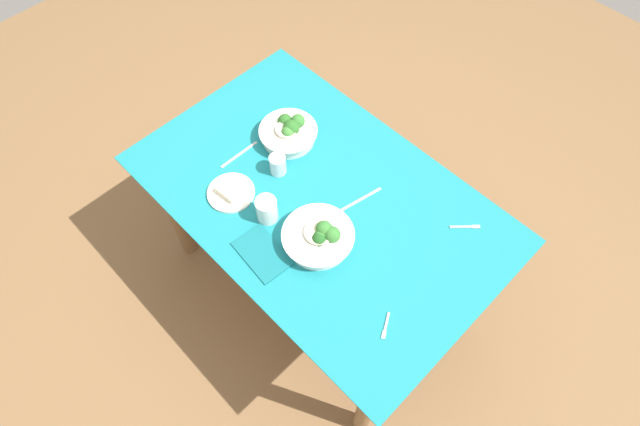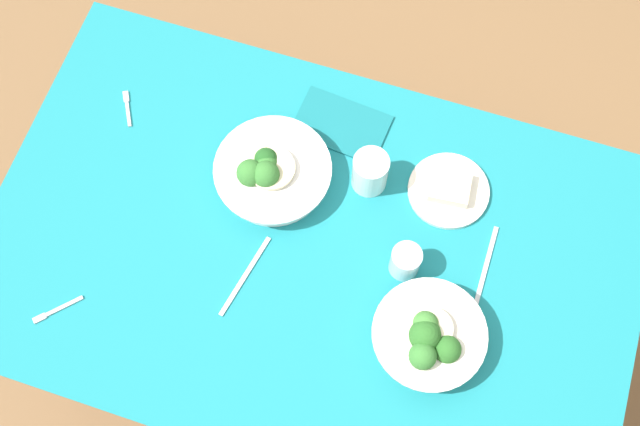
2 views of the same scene
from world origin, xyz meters
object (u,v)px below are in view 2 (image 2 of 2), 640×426
broccoli_bowl_far (271,172)px  water_glass_side (370,172)px  water_glass_center (405,261)px  table_knife_left (486,265)px  fork_by_far_bowl (56,310)px  fork_by_near_bowl (127,107)px  napkin_folded_upper (341,125)px  table_knife_right (245,276)px  broccoli_bowl_near (429,337)px  bread_side_plate (449,190)px

broccoli_bowl_far → water_glass_side: (0.21, 0.06, 0.02)m
water_glass_center → table_knife_left: size_ratio=0.45×
water_glass_side → table_knife_left: size_ratio=0.56×
water_glass_side → fork_by_far_bowl: 0.74m
fork_by_near_bowl → napkin_folded_upper: bearing=-106.7°
fork_by_far_bowl → table_knife_right: size_ratio=0.44×
table_knife_left → table_knife_right: bearing=-69.1°
broccoli_bowl_far → broccoli_bowl_near: size_ratio=1.11×
bread_side_plate → water_glass_center: size_ratio=2.18×
fork_by_near_bowl → napkin_folded_upper: size_ratio=0.41×
table_knife_right → napkin_folded_upper: bearing=179.5°
water_glass_side → napkin_folded_upper: water_glass_side is taller
bread_side_plate → fork_by_near_bowl: bread_side_plate is taller
water_glass_center → table_knife_left: water_glass_center is taller
table_knife_left → table_knife_right: 0.52m
broccoli_bowl_near → fork_by_far_bowl: (-0.77, -0.18, -0.04)m
bread_side_plate → table_knife_left: size_ratio=0.99×
water_glass_center → napkin_folded_upper: size_ratio=0.40×
broccoli_bowl_far → fork_by_far_bowl: (-0.34, -0.43, -0.03)m
water_glass_side → napkin_folded_upper: 0.16m
broccoli_bowl_far → table_knife_right: bearing=-85.0°
water_glass_side → napkin_folded_upper: bearing=131.2°
water_glass_center → water_glass_side: size_ratio=0.81×
water_glass_side → napkin_folded_upper: size_ratio=0.49×
fork_by_far_bowl → water_glass_side: bearing=176.0°
broccoli_bowl_near → table_knife_right: 0.41m
water_glass_center → broccoli_bowl_near: bearing=-57.7°
broccoli_bowl_far → napkin_folded_upper: size_ratio=1.25×
table_knife_right → napkin_folded_upper: napkin_folded_upper is taller
water_glass_center → table_knife_right: 0.35m
bread_side_plate → table_knife_left: bread_side_plate is taller
napkin_folded_upper → broccoli_bowl_far: bearing=-121.6°
broccoli_bowl_far → fork_by_far_bowl: bearing=-128.0°
broccoli_bowl_near → napkin_folded_upper: size_ratio=1.13×
water_glass_side → fork_by_near_bowl: bearing=179.4°
bread_side_plate → table_knife_right: 0.49m
fork_by_far_bowl → broccoli_bowl_near: bearing=147.2°
broccoli_bowl_far → table_knife_right: broccoli_bowl_far is taller
fork_by_near_bowl → table_knife_left: (0.89, -0.12, -0.00)m
water_glass_center → table_knife_right: (-0.32, -0.13, -0.04)m
water_glass_center → fork_by_far_bowl: water_glass_center is taller
broccoli_bowl_near → water_glass_center: 0.17m
table_knife_left → table_knife_right: (-0.49, -0.18, 0.00)m
fork_by_far_bowl → fork_by_near_bowl: size_ratio=1.01×
water_glass_center → napkin_folded_upper: water_glass_center is taller
broccoli_bowl_far → water_glass_center: (0.34, -0.11, 0.01)m
table_knife_left → napkin_folded_upper: (-0.40, 0.23, 0.00)m
bread_side_plate → broccoli_bowl_near: bearing=-83.0°
fork_by_near_bowl → fork_by_far_bowl: bearing=156.0°
water_glass_center → fork_by_far_bowl: (-0.68, -0.32, -0.04)m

